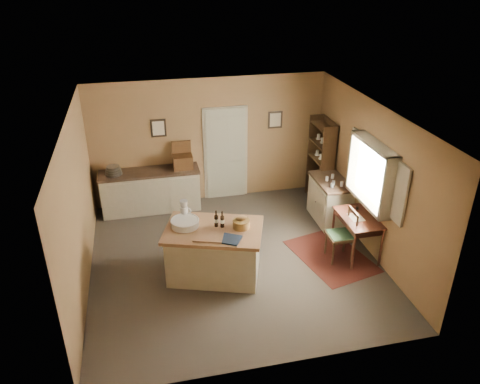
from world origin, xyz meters
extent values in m
plane|color=#4D453B|center=(0.00, 0.00, 0.00)|extent=(5.00, 5.00, 0.00)
cube|color=brown|center=(0.00, 2.50, 1.35)|extent=(5.00, 0.10, 2.70)
cube|color=brown|center=(0.00, -2.50, 1.35)|extent=(5.00, 0.10, 2.70)
cube|color=brown|center=(-2.50, 0.00, 1.35)|extent=(0.10, 5.00, 2.70)
cube|color=brown|center=(2.50, 0.00, 1.35)|extent=(0.10, 5.00, 2.70)
plane|color=silver|center=(0.00, 0.00, 2.70)|extent=(5.00, 5.00, 0.00)
cube|color=#ACAC93|center=(0.35, 2.47, 1.05)|extent=(0.97, 0.06, 2.11)
cube|color=black|center=(-1.05, 2.48, 1.72)|extent=(0.32, 0.02, 0.38)
cube|color=beige|center=(-1.05, 2.47, 1.72)|extent=(0.24, 0.01, 0.30)
cube|color=black|center=(1.45, 2.48, 1.72)|extent=(0.32, 0.02, 0.38)
cube|color=beige|center=(1.45, 2.47, 1.72)|extent=(0.24, 0.01, 0.30)
cube|color=beige|center=(2.38, -0.20, 1.02)|extent=(0.25, 1.32, 0.06)
cube|color=beige|center=(2.38, -0.20, 2.08)|extent=(0.25, 1.32, 0.06)
cube|color=white|center=(2.50, -0.20, 1.55)|extent=(0.01, 1.20, 1.00)
cube|color=beige|center=(2.46, -1.02, 1.55)|extent=(0.04, 0.35, 1.00)
cube|color=beige|center=(2.46, 0.62, 1.55)|extent=(0.04, 0.35, 1.00)
cube|color=beige|center=(-0.41, -0.35, 0.42)|extent=(1.68, 1.34, 0.85)
cube|color=#9B6D4A|center=(-0.41, -0.35, 0.88)|extent=(1.82, 1.47, 0.06)
cylinder|color=white|center=(-0.85, -0.17, 0.96)|extent=(0.46, 0.46, 0.11)
cube|color=#9B6D4A|center=(-0.53, -0.60, 0.92)|extent=(0.54, 0.45, 0.03)
cube|color=black|center=(-0.23, -0.73, 0.92)|extent=(0.47, 0.44, 0.02)
cylinder|color=olive|center=(0.04, -0.42, 0.98)|extent=(0.28, 0.28, 0.14)
cylinder|color=black|center=(-0.35, -0.29, 1.05)|extent=(0.06, 0.06, 0.29)
cylinder|color=black|center=(-0.26, -0.33, 1.05)|extent=(0.06, 0.06, 0.29)
cube|color=beige|center=(-1.32, 2.20, 0.42)|extent=(2.02, 0.56, 0.85)
cube|color=#332319|center=(-1.32, 2.20, 0.88)|extent=(2.06, 0.59, 0.05)
cube|color=#4B2C15|center=(-0.62, 2.20, 1.04)|extent=(0.40, 0.30, 0.28)
cylinder|color=#59544F|center=(-2.03, 2.20, 0.99)|extent=(0.34, 0.34, 0.18)
cube|color=#47120E|center=(1.75, -0.29, 0.00)|extent=(1.44, 1.81, 0.01)
cube|color=#351710|center=(2.20, -0.29, 0.75)|extent=(0.59, 0.97, 0.03)
cube|color=#351710|center=(2.20, -0.29, 0.68)|extent=(0.53, 0.91, 0.10)
cube|color=silver|center=(2.15, -0.29, 0.77)|extent=(0.22, 0.30, 0.01)
cylinder|color=black|center=(2.30, -0.02, 0.79)|extent=(0.05, 0.05, 0.05)
cylinder|color=#351710|center=(1.94, -0.74, 0.36)|extent=(0.04, 0.04, 0.72)
cylinder|color=#351710|center=(2.46, -0.74, 0.36)|extent=(0.04, 0.04, 0.72)
cylinder|color=#351710|center=(1.94, 0.15, 0.36)|extent=(0.04, 0.04, 0.72)
cylinder|color=#351710|center=(2.46, 0.15, 0.36)|extent=(0.04, 0.04, 0.72)
cube|color=beige|center=(2.20, 0.96, 0.42)|extent=(0.57, 1.03, 0.85)
cube|color=#332319|center=(2.20, 0.96, 0.88)|extent=(0.60, 1.07, 0.05)
cylinder|color=silver|center=(2.17, 0.81, 0.95)|extent=(0.25, 0.25, 0.09)
cube|color=#321F12|center=(2.31, 1.44, 0.93)|extent=(0.31, 0.04, 1.85)
cube|color=#321F12|center=(2.31, 2.23, 0.93)|extent=(0.31, 0.04, 1.85)
cube|color=#321F12|center=(2.46, 1.83, 0.93)|extent=(0.02, 0.83, 1.85)
cube|color=#321F12|center=(2.31, 1.83, 0.05)|extent=(0.31, 0.79, 0.03)
cube|color=#321F12|center=(2.31, 1.83, 0.51)|extent=(0.31, 0.79, 0.03)
cube|color=#321F12|center=(2.31, 1.83, 0.97)|extent=(0.31, 0.79, 0.03)
cube|color=#321F12|center=(2.31, 1.83, 1.34)|extent=(0.31, 0.79, 0.03)
cube|color=#321F12|center=(2.31, 1.83, 1.71)|extent=(0.31, 0.79, 0.03)
cylinder|color=white|center=(2.31, 1.83, 1.03)|extent=(0.12, 0.12, 0.11)
camera|label=1|loc=(-1.41, -6.81, 4.90)|focal=35.00mm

